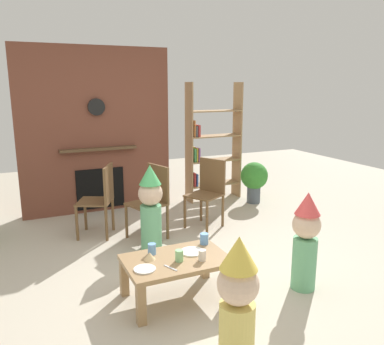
{
  "coord_description": "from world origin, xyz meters",
  "views": [
    {
      "loc": [
        -1.51,
        -3.23,
        1.86
      ],
      "look_at": [
        0.15,
        0.4,
        0.97
      ],
      "focal_mm": 36.94,
      "sensor_mm": 36.0,
      "label": 1
    }
  ],
  "objects_px": {
    "paper_plate_front": "(145,269)",
    "dining_chair_right": "(208,189)",
    "paper_cup_near_left": "(202,255)",
    "paper_cup_center": "(152,249)",
    "dining_chair_middle": "(153,197)",
    "bookshelf": "(210,146)",
    "child_by_the_chairs": "(151,206)",
    "coffee_table": "(176,265)",
    "child_with_cone_hat": "(237,304)",
    "dining_chair_left": "(102,196)",
    "paper_plate_rear": "(192,252)",
    "birthday_cake_slice": "(150,256)",
    "child_in_pink": "(306,239)",
    "paper_cup_near_right": "(179,256)",
    "paper_cup_far_left": "(204,239)",
    "potted_plant_tall": "(254,178)"
  },
  "relations": [
    {
      "from": "paper_cup_near_left",
      "to": "potted_plant_tall",
      "type": "height_order",
      "value": "potted_plant_tall"
    },
    {
      "from": "paper_cup_near_left",
      "to": "paper_plate_rear",
      "type": "relative_size",
      "value": 0.44
    },
    {
      "from": "paper_plate_rear",
      "to": "birthday_cake_slice",
      "type": "distance_m",
      "value": 0.4
    },
    {
      "from": "paper_cup_near_right",
      "to": "paper_cup_far_left",
      "type": "xyz_separation_m",
      "value": [
        0.36,
        0.24,
        0.0
      ]
    },
    {
      "from": "paper_plate_front",
      "to": "dining_chair_right",
      "type": "relative_size",
      "value": 0.2
    },
    {
      "from": "paper_cup_near_left",
      "to": "child_in_pink",
      "type": "bearing_deg",
      "value": -11.48
    },
    {
      "from": "paper_plate_rear",
      "to": "dining_chair_left",
      "type": "relative_size",
      "value": 0.24
    },
    {
      "from": "dining_chair_right",
      "to": "paper_plate_front",
      "type": "bearing_deg",
      "value": 21.79
    },
    {
      "from": "coffee_table",
      "to": "paper_plate_front",
      "type": "relative_size",
      "value": 4.94
    },
    {
      "from": "paper_cup_center",
      "to": "paper_plate_rear",
      "type": "xyz_separation_m",
      "value": [
        0.34,
        -0.11,
        -0.04
      ]
    },
    {
      "from": "coffee_table",
      "to": "child_with_cone_hat",
      "type": "distance_m",
      "value": 1.06
    },
    {
      "from": "paper_cup_near_right",
      "to": "paper_plate_front",
      "type": "bearing_deg",
      "value": -173.98
    },
    {
      "from": "paper_plate_rear",
      "to": "child_by_the_chairs",
      "type": "distance_m",
      "value": 1.05
    },
    {
      "from": "paper_cup_near_right",
      "to": "child_by_the_chairs",
      "type": "distance_m",
      "value": 1.17
    },
    {
      "from": "coffee_table",
      "to": "paper_plate_rear",
      "type": "height_order",
      "value": "paper_plate_rear"
    },
    {
      "from": "potted_plant_tall",
      "to": "paper_cup_near_right",
      "type": "bearing_deg",
      "value": -134.9
    },
    {
      "from": "child_with_cone_hat",
      "to": "dining_chair_middle",
      "type": "distance_m",
      "value": 2.54
    },
    {
      "from": "coffee_table",
      "to": "paper_cup_far_left",
      "type": "bearing_deg",
      "value": 26.98
    },
    {
      "from": "dining_chair_right",
      "to": "paper_cup_center",
      "type": "bearing_deg",
      "value": 20.07
    },
    {
      "from": "dining_chair_middle",
      "to": "dining_chair_right",
      "type": "relative_size",
      "value": 1.0
    },
    {
      "from": "paper_cup_near_left",
      "to": "child_by_the_chairs",
      "type": "height_order",
      "value": "child_by_the_chairs"
    },
    {
      "from": "child_with_cone_hat",
      "to": "child_by_the_chairs",
      "type": "distance_m",
      "value": 2.15
    },
    {
      "from": "paper_cup_near_right",
      "to": "paper_cup_center",
      "type": "relative_size",
      "value": 1.01
    },
    {
      "from": "paper_cup_near_left",
      "to": "paper_plate_front",
      "type": "bearing_deg",
      "value": 176.07
    },
    {
      "from": "dining_chair_left",
      "to": "dining_chair_middle",
      "type": "bearing_deg",
      "value": 177.2
    },
    {
      "from": "paper_cup_far_left",
      "to": "birthday_cake_slice",
      "type": "distance_m",
      "value": 0.59
    },
    {
      "from": "child_in_pink",
      "to": "dining_chair_right",
      "type": "height_order",
      "value": "child_in_pink"
    },
    {
      "from": "child_in_pink",
      "to": "birthday_cake_slice",
      "type": "bearing_deg",
      "value": -0.42
    },
    {
      "from": "potted_plant_tall",
      "to": "coffee_table",
      "type": "bearing_deg",
      "value": -135.72
    },
    {
      "from": "paper_plate_front",
      "to": "child_with_cone_hat",
      "type": "bearing_deg",
      "value": -72.12
    },
    {
      "from": "paper_plate_front",
      "to": "dining_chair_middle",
      "type": "bearing_deg",
      "value": 68.72
    },
    {
      "from": "bookshelf",
      "to": "child_by_the_chairs",
      "type": "distance_m",
      "value": 2.24
    },
    {
      "from": "child_by_the_chairs",
      "to": "dining_chair_left",
      "type": "relative_size",
      "value": 1.11
    },
    {
      "from": "birthday_cake_slice",
      "to": "child_in_pink",
      "type": "bearing_deg",
      "value": -16.24
    },
    {
      "from": "dining_chair_middle",
      "to": "coffee_table",
      "type": "bearing_deg",
      "value": 61.87
    },
    {
      "from": "child_by_the_chairs",
      "to": "potted_plant_tall",
      "type": "distance_m",
      "value": 2.37
    },
    {
      "from": "paper_cup_center",
      "to": "paper_plate_front",
      "type": "height_order",
      "value": "paper_cup_center"
    },
    {
      "from": "dining_chair_right",
      "to": "paper_cup_near_left",
      "type": "bearing_deg",
      "value": 34.02
    },
    {
      "from": "paper_cup_near_left",
      "to": "potted_plant_tall",
      "type": "bearing_deg",
      "value": 48.42
    },
    {
      "from": "paper_cup_center",
      "to": "potted_plant_tall",
      "type": "xyz_separation_m",
      "value": [
        2.41,
        2.02,
        -0.03
      ]
    },
    {
      "from": "dining_chair_left",
      "to": "dining_chair_right",
      "type": "bearing_deg",
      "value": -163.45
    },
    {
      "from": "paper_plate_rear",
      "to": "child_by_the_chairs",
      "type": "xyz_separation_m",
      "value": [
        -0.04,
        1.04,
        0.14
      ]
    },
    {
      "from": "coffee_table",
      "to": "child_with_cone_hat",
      "type": "height_order",
      "value": "child_with_cone_hat"
    },
    {
      "from": "paper_cup_far_left",
      "to": "dining_chair_right",
      "type": "height_order",
      "value": "dining_chair_right"
    },
    {
      "from": "birthday_cake_slice",
      "to": "child_with_cone_hat",
      "type": "relative_size",
      "value": 0.1
    },
    {
      "from": "coffee_table",
      "to": "child_with_cone_hat",
      "type": "relative_size",
      "value": 0.93
    },
    {
      "from": "paper_cup_near_left",
      "to": "paper_cup_center",
      "type": "xyz_separation_m",
      "value": [
        -0.35,
        0.3,
        0.0
      ]
    },
    {
      "from": "paper_cup_center",
      "to": "paper_plate_front",
      "type": "distance_m",
      "value": 0.31
    },
    {
      "from": "paper_cup_center",
      "to": "dining_chair_left",
      "type": "height_order",
      "value": "dining_chair_left"
    },
    {
      "from": "child_with_cone_hat",
      "to": "child_by_the_chairs",
      "type": "height_order",
      "value": "child_by_the_chairs"
    }
  ]
}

